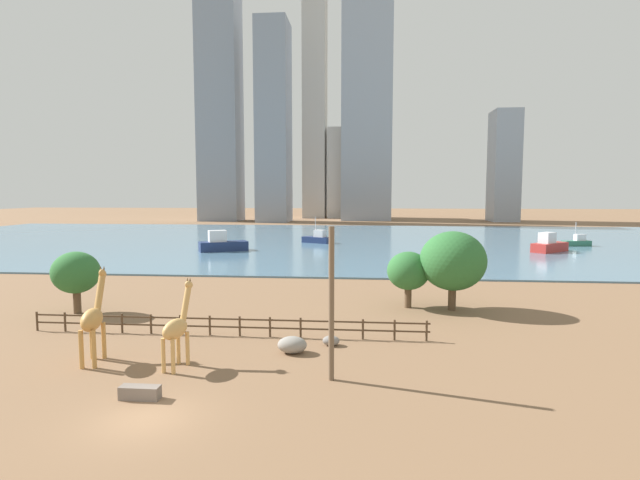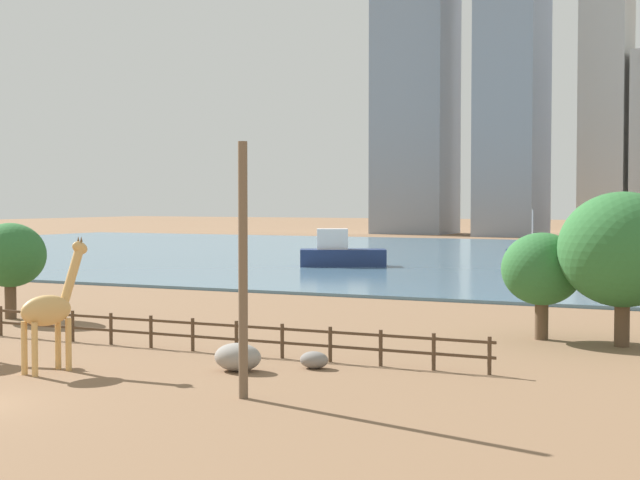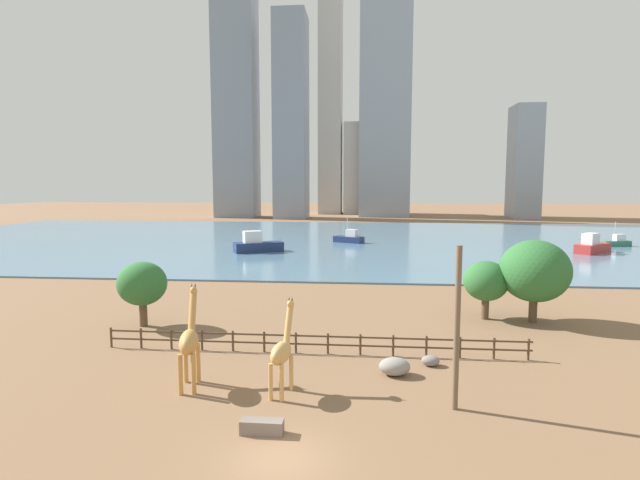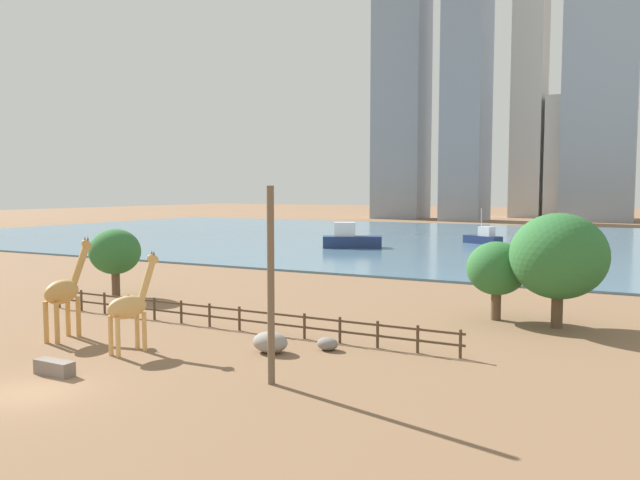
{
  "view_description": "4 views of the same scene",
  "coord_description": "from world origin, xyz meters",
  "px_view_note": "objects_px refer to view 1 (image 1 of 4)",
  "views": [
    {
      "loc": [
        8.96,
        -18.96,
        9.25
      ],
      "look_at": [
        3.37,
        41.96,
        3.45
      ],
      "focal_mm": 28.0,
      "sensor_mm": 36.0,
      "label": 1
    },
    {
      "loc": [
        22.05,
        -20.07,
        5.9
      ],
      "look_at": [
        -3.83,
        33.1,
        3.5
      ],
      "focal_mm": 55.0,
      "sensor_mm": 36.0,
      "label": 2
    },
    {
      "loc": [
        3.14,
        -17.62,
        10.31
      ],
      "look_at": [
        -1.98,
        37.99,
        4.19
      ],
      "focal_mm": 28.0,
      "sensor_mm": 36.0,
      "label": 3
    },
    {
      "loc": [
        19.94,
        -15.03,
        7.46
      ],
      "look_at": [
        -1.93,
        26.66,
        3.72
      ],
      "focal_mm": 35.0,
      "sensor_mm": 36.0,
      "label": 4
    }
  ],
  "objects_px": {
    "giraffe_tall": "(177,328)",
    "boulder_near_fence": "(292,345)",
    "boat_barge": "(549,245)",
    "boulder_by_pole": "(331,341)",
    "tree_left_large": "(408,271)",
    "boat_ferry": "(577,242)",
    "giraffe_companion": "(93,319)",
    "feeding_trough": "(140,392)",
    "utility_pole": "(331,304)",
    "boat_tug": "(222,244)",
    "tree_center_broad": "(76,273)",
    "boat_sailboat": "(317,238)",
    "tree_right_tall": "(453,261)"
  },
  "relations": [
    {
      "from": "giraffe_tall",
      "to": "tree_left_large",
      "type": "height_order",
      "value": "giraffe_tall"
    },
    {
      "from": "boat_sailboat",
      "to": "boat_tug",
      "type": "relative_size",
      "value": 0.73
    },
    {
      "from": "feeding_trough",
      "to": "tree_left_large",
      "type": "bearing_deg",
      "value": 55.02
    },
    {
      "from": "feeding_trough",
      "to": "tree_left_large",
      "type": "distance_m",
      "value": 23.72
    },
    {
      "from": "tree_left_large",
      "to": "boat_tug",
      "type": "relative_size",
      "value": 0.58
    },
    {
      "from": "tree_center_broad",
      "to": "boat_sailboat",
      "type": "xyz_separation_m",
      "value": [
        13.36,
        53.81,
        -2.14
      ]
    },
    {
      "from": "boat_ferry",
      "to": "feeding_trough",
      "type": "bearing_deg",
      "value": 46.03
    },
    {
      "from": "giraffe_companion",
      "to": "boat_tug",
      "type": "xyz_separation_m",
      "value": [
        -7.58,
        50.35,
        -1.12
      ]
    },
    {
      "from": "giraffe_companion",
      "to": "boat_ferry",
      "type": "xyz_separation_m",
      "value": [
        50.82,
        63.12,
        -1.54
      ]
    },
    {
      "from": "giraffe_companion",
      "to": "feeding_trough",
      "type": "height_order",
      "value": "giraffe_companion"
    },
    {
      "from": "feeding_trough",
      "to": "boat_sailboat",
      "type": "bearing_deg",
      "value": 88.88
    },
    {
      "from": "utility_pole",
      "to": "boulder_by_pole",
      "type": "bearing_deg",
      "value": 94.09
    },
    {
      "from": "giraffe_companion",
      "to": "boat_sailboat",
      "type": "distance_m",
      "value": 64.6
    },
    {
      "from": "tree_right_tall",
      "to": "boat_tug",
      "type": "xyz_separation_m",
      "value": [
        -29.17,
        36.14,
        -2.61
      ]
    },
    {
      "from": "tree_left_large",
      "to": "boat_ferry",
      "type": "bearing_deg",
      "value": 55.98
    },
    {
      "from": "boulder_near_fence",
      "to": "boat_barge",
      "type": "distance_m",
      "value": 60.77
    },
    {
      "from": "boulder_near_fence",
      "to": "boat_tug",
      "type": "height_order",
      "value": "boat_tug"
    },
    {
      "from": "utility_pole",
      "to": "tree_left_large",
      "type": "distance_m",
      "value": 17.02
    },
    {
      "from": "boat_sailboat",
      "to": "utility_pole",
      "type": "bearing_deg",
      "value": 123.74
    },
    {
      "from": "giraffe_tall",
      "to": "boulder_near_fence",
      "type": "relative_size",
      "value": 2.72
    },
    {
      "from": "utility_pole",
      "to": "boulder_by_pole",
      "type": "height_order",
      "value": "utility_pole"
    },
    {
      "from": "boat_barge",
      "to": "boat_sailboat",
      "type": "bearing_deg",
      "value": 121.61
    },
    {
      "from": "boat_ferry",
      "to": "boat_tug",
      "type": "bearing_deg",
      "value": 2.67
    },
    {
      "from": "boulder_near_fence",
      "to": "feeding_trough",
      "type": "relative_size",
      "value": 0.95
    },
    {
      "from": "boulder_near_fence",
      "to": "boat_tug",
      "type": "distance_m",
      "value": 51.17
    },
    {
      "from": "giraffe_tall",
      "to": "feeding_trough",
      "type": "distance_m",
      "value": 4.47
    },
    {
      "from": "giraffe_tall",
      "to": "boat_barge",
      "type": "height_order",
      "value": "giraffe_tall"
    },
    {
      "from": "feeding_trough",
      "to": "boat_ferry",
      "type": "height_order",
      "value": "boat_ferry"
    },
    {
      "from": "giraffe_companion",
      "to": "tree_center_broad",
      "type": "height_order",
      "value": "giraffe_companion"
    },
    {
      "from": "giraffe_companion",
      "to": "boat_barge",
      "type": "height_order",
      "value": "giraffe_companion"
    },
    {
      "from": "boat_ferry",
      "to": "boat_tug",
      "type": "relative_size",
      "value": 0.61
    },
    {
      "from": "boulder_near_fence",
      "to": "feeding_trough",
      "type": "xyz_separation_m",
      "value": [
        -5.88,
        -7.03,
        -0.19
      ]
    },
    {
      "from": "boat_barge",
      "to": "giraffe_tall",
      "type": "bearing_deg",
      "value": -167.69
    },
    {
      "from": "boulder_near_fence",
      "to": "boat_sailboat",
      "type": "xyz_separation_m",
      "value": [
        -4.53,
        61.79,
        0.53
      ]
    },
    {
      "from": "boulder_near_fence",
      "to": "boat_ferry",
      "type": "height_order",
      "value": "boat_ferry"
    },
    {
      "from": "tree_left_large",
      "to": "boat_ferry",
      "type": "distance_m",
      "value": 58.35
    },
    {
      "from": "boulder_by_pole",
      "to": "tree_right_tall",
      "type": "xyz_separation_m",
      "value": [
        8.89,
        10.07,
        3.61
      ]
    },
    {
      "from": "boulder_by_pole",
      "to": "boat_tug",
      "type": "xyz_separation_m",
      "value": [
        -20.28,
        46.22,
        1.0
      ]
    },
    {
      "from": "tree_right_tall",
      "to": "tree_left_large",
      "type": "bearing_deg",
      "value": 170.19
    },
    {
      "from": "giraffe_companion",
      "to": "utility_pole",
      "type": "distance_m",
      "value": 13.25
    },
    {
      "from": "tree_left_large",
      "to": "boat_barge",
      "type": "height_order",
      "value": "tree_left_large"
    },
    {
      "from": "boat_ferry",
      "to": "giraffe_companion",
      "type": "bearing_deg",
      "value": 41.49
    },
    {
      "from": "giraffe_tall",
      "to": "utility_pole",
      "type": "xyz_separation_m",
      "value": [
        8.23,
        -0.97,
        1.67
      ]
    },
    {
      "from": "giraffe_tall",
      "to": "tree_left_large",
      "type": "distance_m",
      "value": 20.27
    },
    {
      "from": "boulder_by_pole",
      "to": "tree_center_broad",
      "type": "relative_size",
      "value": 0.22
    },
    {
      "from": "tree_right_tall",
      "to": "boulder_near_fence",
      "type": "bearing_deg",
      "value": -133.3
    },
    {
      "from": "tree_right_tall",
      "to": "boat_barge",
      "type": "distance_m",
      "value": 45.18
    },
    {
      "from": "giraffe_tall",
      "to": "boat_sailboat",
      "type": "relative_size",
      "value": 0.82
    },
    {
      "from": "boat_sailboat",
      "to": "boat_barge",
      "type": "xyz_separation_m",
      "value": [
        36.91,
        -10.38,
        0.21
      ]
    },
    {
      "from": "boulder_by_pole",
      "to": "tree_left_large",
      "type": "distance_m",
      "value": 12.29
    }
  ]
}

